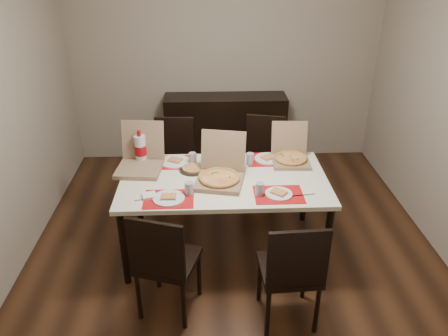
{
  "coord_description": "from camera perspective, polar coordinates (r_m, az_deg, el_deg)",
  "views": [
    {
      "loc": [
        -0.23,
        -3.36,
        2.58
      ],
      "look_at": [
        -0.09,
        -0.03,
        0.85
      ],
      "focal_mm": 35.0,
      "sensor_mm": 36.0,
      "label": 1
    }
  ],
  "objects": [
    {
      "name": "setting_near_right",
      "position": [
        3.57,
        6.45,
        -3.2
      ],
      "size": [
        0.5,
        0.3,
        0.11
      ],
      "color": "red",
      "rests_on": "dining_table"
    },
    {
      "name": "sideboard",
      "position": [
        5.57,
        0.19,
        4.94
      ],
      "size": [
        1.5,
        0.4,
        0.9
      ],
      "primitive_type": "cube",
      "color": "black",
      "rests_on": "ground"
    },
    {
      "name": "pizza_box_center",
      "position": [
        3.73,
        -0.5,
        -0.93
      ],
      "size": [
        0.47,
        0.5,
        0.39
      ],
      "color": "#84694C",
      "rests_on": "dining_table"
    },
    {
      "name": "napkin_loose",
      "position": [
        3.83,
        0.15,
        -1.04
      ],
      "size": [
        0.14,
        0.15,
        0.02
      ],
      "primitive_type": "cube",
      "rotation": [
        0.0,
        0.0,
        1.22
      ],
      "color": "white",
      "rests_on": "dining_table"
    },
    {
      "name": "chair_near_left",
      "position": [
        3.29,
        -7.87,
        -11.89
      ],
      "size": [
        0.53,
        0.53,
        0.93
      ],
      "color": "black",
      "rests_on": "ground"
    },
    {
      "name": "setting_near_left",
      "position": [
        3.54,
        -6.86,
        -3.6
      ],
      "size": [
        0.47,
        0.3,
        0.11
      ],
      "color": "red",
      "rests_on": "dining_table"
    },
    {
      "name": "chair_far_left",
      "position": [
        4.74,
        -6.48,
        1.35
      ],
      "size": [
        0.44,
        0.44,
        0.93
      ],
      "color": "black",
      "rests_on": "ground"
    },
    {
      "name": "soda_bottle",
      "position": [
        4.09,
        -10.85,
        2.41
      ],
      "size": [
        0.11,
        0.11,
        0.32
      ],
      "color": "silver",
      "rests_on": "dining_table"
    },
    {
      "name": "pizza_box_left",
      "position": [
        4.02,
        -10.85,
        0.77
      ],
      "size": [
        0.43,
        0.47,
        0.39
      ],
      "color": "#84694C",
      "rests_on": "dining_table"
    },
    {
      "name": "ground",
      "position": [
        4.25,
        1.24,
        -10.13
      ],
      "size": [
        3.8,
        4.0,
        0.02
      ],
      "primitive_type": "cube",
      "color": "#412514",
      "rests_on": "ground"
    },
    {
      "name": "pizza_box_right",
      "position": [
        4.13,
        8.65,
        1.58
      ],
      "size": [
        0.35,
        0.39,
        0.34
      ],
      "color": "#84694C",
      "rests_on": "dining_table"
    },
    {
      "name": "dining_table",
      "position": [
        3.84,
        -0.0,
        -2.21
      ],
      "size": [
        1.8,
        1.0,
        0.75
      ],
      "color": "#F4EFCD",
      "rests_on": "ground"
    },
    {
      "name": "faina_plate",
      "position": [
        3.94,
        -4.07,
        -0.12
      ],
      "size": [
        0.25,
        0.25,
        0.03
      ],
      "color": "black",
      "rests_on": "dining_table"
    },
    {
      "name": "setting_far_left",
      "position": [
        4.09,
        -6.1,
        0.96
      ],
      "size": [
        0.44,
        0.3,
        0.11
      ],
      "color": "red",
      "rests_on": "dining_table"
    },
    {
      "name": "room_walls",
      "position": [
        3.9,
        1.11,
        14.84
      ],
      "size": [
        3.84,
        4.02,
        2.62
      ],
      "color": "gray",
      "rests_on": "ground"
    },
    {
      "name": "setting_far_right",
      "position": [
        4.12,
        5.18,
        1.21
      ],
      "size": [
        0.51,
        0.3,
        0.11
      ],
      "color": "red",
      "rests_on": "dining_table"
    },
    {
      "name": "chair_far_right",
      "position": [
        4.78,
        5.17,
        1.64
      ],
      "size": [
        0.5,
        0.5,
        0.93
      ],
      "color": "black",
      "rests_on": "ground"
    },
    {
      "name": "chair_near_right",
      "position": [
        3.22,
        8.87,
        -13.01
      ],
      "size": [
        0.44,
        0.44,
        0.93
      ],
      "color": "black",
      "rests_on": "ground"
    },
    {
      "name": "dip_bowl",
      "position": [
        3.96,
        2.05,
        0.12
      ],
      "size": [
        0.13,
        0.13,
        0.03
      ],
      "primitive_type": "imported",
      "rotation": [
        0.0,
        0.0,
        -0.02
      ],
      "color": "white",
      "rests_on": "dining_table"
    }
  ]
}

